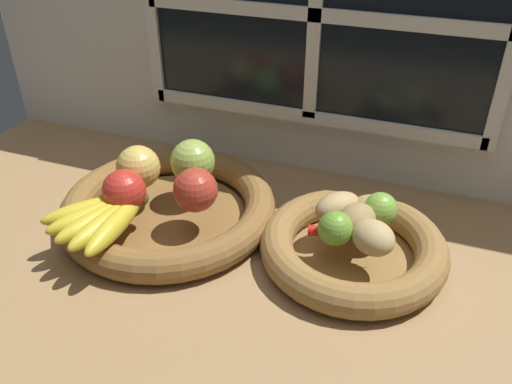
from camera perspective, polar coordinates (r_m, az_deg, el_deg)
ground_plane at (r=86.69cm, az=0.50°, el=-7.31°), size 140.00×90.00×3.00cm
back_wall at (r=98.40cm, az=6.66°, el=17.06°), size 140.00×4.60×55.00cm
fruit_bowl_left at (r=92.92cm, az=-9.39°, el=-1.66°), size 37.11×37.11×5.19cm
fruit_bowl_right at (r=84.23cm, az=10.42°, el=-5.91°), size 29.15×29.15×5.19cm
apple_golden_left at (r=92.58cm, az=-12.59°, el=2.62°), size 7.54×7.54×7.54cm
apple_red_right at (r=85.06cm, az=-6.56°, el=0.22°), size 7.26×7.26×7.26cm
apple_green_back at (r=92.51cm, az=-6.85°, el=3.30°), size 7.81×7.81×7.81cm
apple_red_front at (r=87.00cm, az=-14.06°, el=0.09°), size 7.07×7.07×7.07cm
banana_bunch_front at (r=85.07cm, az=-16.25°, el=-2.63°), size 14.18×17.03×3.35cm
potato_oblong at (r=83.77cm, az=8.79°, el=-1.60°), size 8.72×8.96×4.70cm
potato_small at (r=78.37cm, az=12.59°, el=-4.76°), size 8.81×8.69×4.83cm
potato_large at (r=81.06cm, az=10.79°, el=-3.00°), size 7.70×8.16×5.05cm
potato_back at (r=84.58cm, az=12.61°, el=-1.81°), size 6.93×4.97×4.43cm
lime_near at (r=78.26cm, az=8.48°, el=-4.12°), size 5.25×5.25×5.25cm
lime_far at (r=83.82cm, az=13.25°, el=-1.84°), size 5.41×5.41×5.41cm
chili_pepper at (r=80.66cm, az=10.00°, el=-4.56°), size 12.40×3.64×1.75cm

